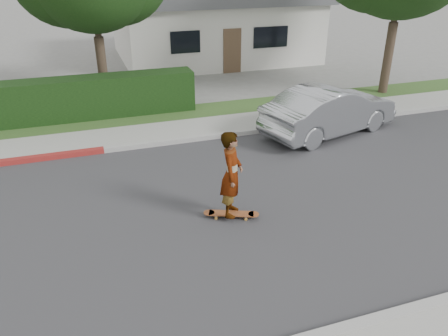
{
  "coord_description": "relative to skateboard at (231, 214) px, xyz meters",
  "views": [
    {
      "loc": [
        0.6,
        -8.16,
        5.26
      ],
      "look_at": [
        3.37,
        0.05,
        1.0
      ],
      "focal_mm": 35.0,
      "sensor_mm": 36.0,
      "label": 1
    }
  ],
  "objects": [
    {
      "name": "planting_strip",
      "position": [
        -3.37,
        7.05,
        -0.06
      ],
      "size": [
        60.0,
        1.6,
        0.1
      ],
      "primitive_type": "cube",
      "color": "#2D4C1E",
      "rests_on": "ground"
    },
    {
      "name": "car_silver",
      "position": [
        4.69,
        3.83,
        0.67
      ],
      "size": [
        4.96,
        2.84,
        1.55
      ],
      "primitive_type": "imported",
      "rotation": [
        0.0,
        0.0,
        1.84
      ],
      "color": "#B4B8BC",
      "rests_on": "ground"
    },
    {
      "name": "house",
      "position": [
        4.63,
        16.45,
        1.99
      ],
      "size": [
        10.6,
        8.6,
        4.3
      ],
      "color": "beige",
      "rests_on": "ground"
    },
    {
      "name": "skateboard",
      "position": [
        0.0,
        0.0,
        0.0
      ],
      "size": [
        1.22,
        0.69,
        0.11
      ],
      "rotation": [
        0.0,
        0.0,
        -0.39
      ],
      "color": "gold",
      "rests_on": "ground"
    },
    {
      "name": "sidewalk_far",
      "position": [
        -3.37,
        5.45,
        -0.05
      ],
      "size": [
        60.0,
        1.6,
        0.12
      ],
      "primitive_type": "cube",
      "color": "gray",
      "rests_on": "ground"
    },
    {
      "name": "ground",
      "position": [
        -3.37,
        0.45,
        -0.11
      ],
      "size": [
        120.0,
        120.0,
        0.0
      ],
      "primitive_type": "plane",
      "color": "slate",
      "rests_on": "ground"
    },
    {
      "name": "skateboarder",
      "position": [
        0.0,
        -0.0,
        0.98
      ],
      "size": [
        0.74,
        0.83,
        1.92
      ],
      "primitive_type": "imported",
      "rotation": [
        0.0,
        0.0,
        1.08
      ],
      "color": "white",
      "rests_on": "skateboard"
    },
    {
      "name": "curb_far",
      "position": [
        -3.37,
        4.55,
        -0.03
      ],
      "size": [
        60.0,
        0.2,
        0.15
      ],
      "primitive_type": "cube",
      "color": "#9E9E99",
      "rests_on": "ground"
    },
    {
      "name": "road",
      "position": [
        -3.37,
        0.45,
        -0.1
      ],
      "size": [
        60.0,
        8.0,
        0.01
      ],
      "primitive_type": "cube",
      "color": "#2D2D30",
      "rests_on": "ground"
    }
  ]
}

